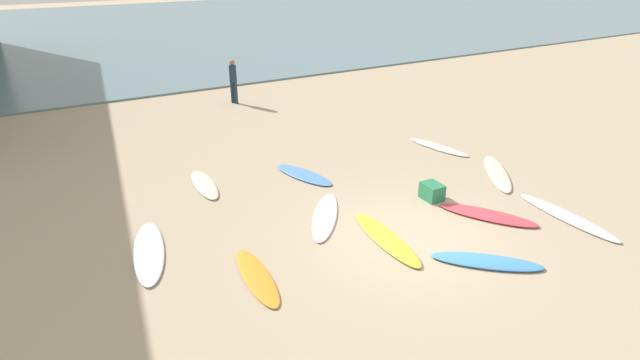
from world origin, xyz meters
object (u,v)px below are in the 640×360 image
(surfboard_2, at_px, (204,184))
(surfboard_10, at_px, (497,173))
(beachgoer_near, at_px, (233,79))
(surfboard_7, at_px, (487,215))
(surfboard_4, at_px, (325,216))
(surfboard_6, at_px, (386,238))
(surfboard_8, at_px, (149,252))
(surfboard_1, at_px, (487,261))
(surfboard_5, at_px, (257,277))
(surfboard_0, at_px, (567,217))
(surfboard_9, at_px, (304,175))
(beach_cooler, at_px, (432,192))
(surfboard_3, at_px, (438,147))

(surfboard_2, relative_size, surfboard_10, 0.77)
(beachgoer_near, bearing_deg, surfboard_7, -11.69)
(surfboard_2, relative_size, surfboard_4, 0.83)
(surfboard_6, height_order, beachgoer_near, beachgoer_near)
(surfboard_8, distance_m, beachgoer_near, 10.86)
(surfboard_8, relative_size, surfboard_10, 0.99)
(surfboard_1, bearing_deg, surfboard_2, -107.38)
(beachgoer_near, bearing_deg, surfboard_10, 0.29)
(surfboard_8, height_order, beachgoer_near, beachgoer_near)
(surfboard_6, bearing_deg, surfboard_2, 123.65)
(surfboard_4, distance_m, surfboard_8, 3.85)
(surfboard_4, xyz_separation_m, surfboard_6, (0.62, -1.49, 0.01))
(surfboard_5, xyz_separation_m, surfboard_6, (2.89, -0.11, 0.01))
(surfboard_0, bearing_deg, surfboard_9, 130.70)
(surfboard_1, bearing_deg, beach_cooler, -157.46)
(surfboard_0, distance_m, surfboard_8, 9.18)
(surfboard_9, bearing_deg, surfboard_8, 4.67)
(surfboard_1, xyz_separation_m, surfboard_4, (-1.80, 3.15, -0.01))
(surfboard_2, bearing_deg, surfboard_5, -91.77)
(surfboard_5, xyz_separation_m, surfboard_9, (2.93, 3.65, 0.01))
(surfboard_2, bearing_deg, surfboard_9, -12.31)
(surfboard_2, height_order, surfboard_10, surfboard_2)
(surfboard_1, xyz_separation_m, surfboard_2, (-3.66, 6.13, -0.00))
(surfboard_2, xyz_separation_m, surfboard_3, (7.10, -0.93, -0.01))
(surfboard_6, bearing_deg, surfboard_5, -177.53)
(surfboard_5, bearing_deg, surfboard_7, -179.96)
(surfboard_8, relative_size, beachgoer_near, 1.43)
(surfboard_4, height_order, surfboard_5, same)
(surfboard_1, height_order, surfboard_7, surfboard_7)
(surfboard_1, relative_size, surfboard_2, 1.11)
(surfboard_3, bearing_deg, beachgoer_near, 102.29)
(surfboard_6, relative_size, surfboard_8, 0.98)
(surfboard_0, bearing_deg, surfboard_4, 151.37)
(surfboard_1, height_order, surfboard_9, surfboard_1)
(surfboard_0, height_order, beach_cooler, beach_cooler)
(surfboard_2, height_order, surfboard_3, surfboard_2)
(surfboard_0, xyz_separation_m, surfboard_3, (0.47, 4.81, -0.00))
(surfboard_9, bearing_deg, surfboard_6, 72.36)
(surfboard_5, bearing_deg, surfboard_8, -45.59)
(surfboard_4, bearing_deg, surfboard_3, 57.93)
(surfboard_1, xyz_separation_m, surfboard_9, (-1.15, 5.41, -0.01))
(surfboard_4, bearing_deg, surfboard_2, 158.49)
(surfboard_5, xyz_separation_m, surfboard_7, (5.51, -0.43, 0.01))
(surfboard_1, xyz_separation_m, beach_cooler, (0.93, 2.65, 0.16))
(surfboard_3, distance_m, surfboard_4, 5.63)
(surfboard_6, xyz_separation_m, beachgoer_near, (0.98, 11.33, 0.91))
(surfboard_8, bearing_deg, surfboard_5, -38.12)
(surfboard_0, bearing_deg, beachgoer_near, 105.53)
(surfboard_5, bearing_deg, surfboard_4, -144.22)
(surfboard_4, xyz_separation_m, surfboard_8, (-3.82, 0.48, 0.01))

